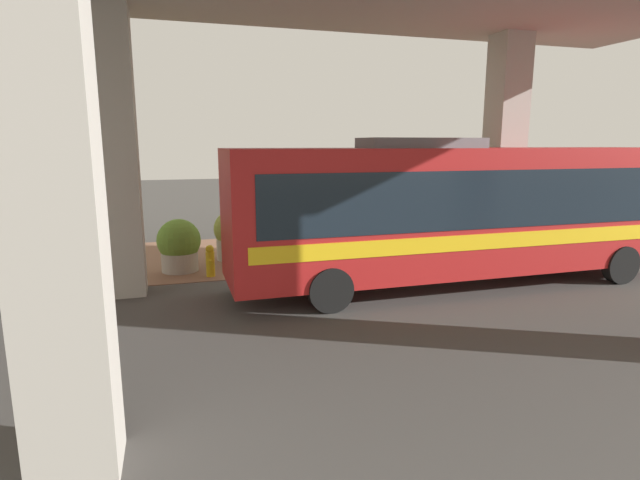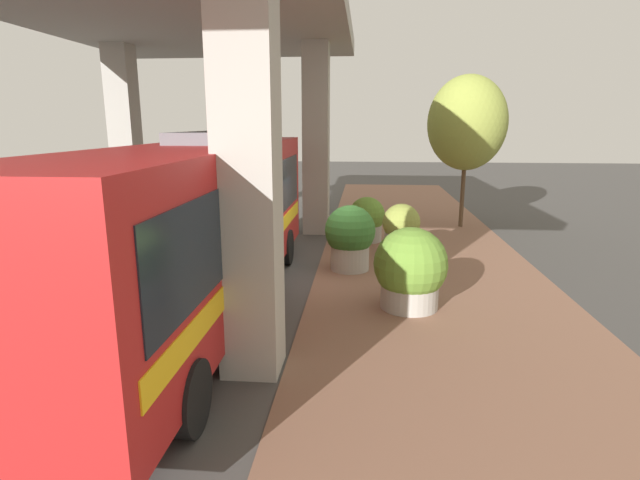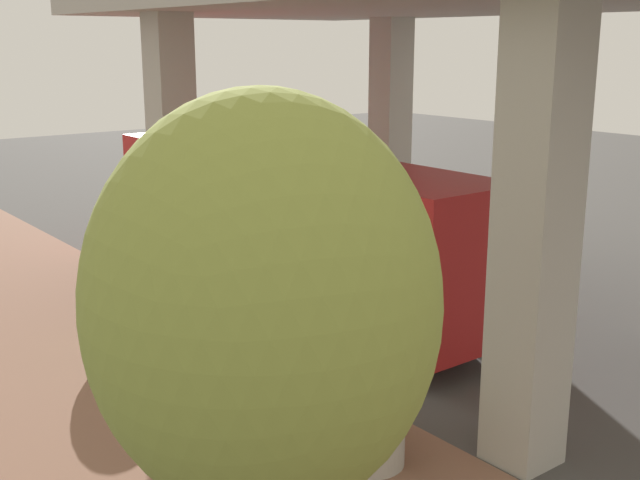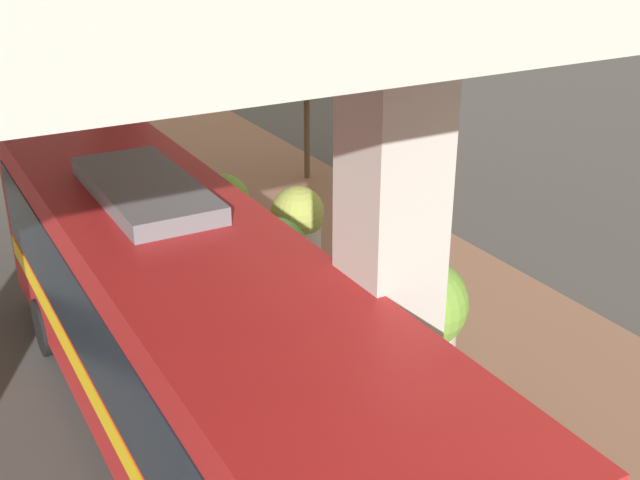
% 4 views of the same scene
% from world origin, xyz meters
% --- Properties ---
extents(ground_plane, '(80.00, 80.00, 0.00)m').
position_xyz_m(ground_plane, '(0.00, 0.00, 0.00)').
color(ground_plane, '#474442').
rests_on(ground_plane, ground).
extents(sidewalk_strip, '(6.00, 40.00, 0.02)m').
position_xyz_m(sidewalk_strip, '(-3.00, 0.00, 0.01)').
color(sidewalk_strip, '#845B47').
rests_on(sidewalk_strip, ground).
extents(overpass, '(9.40, 18.50, 7.22)m').
position_xyz_m(overpass, '(4.00, 0.00, 6.31)').
color(overpass, '#ADA89E').
rests_on(overpass, ground).
extents(bus, '(2.58, 11.81, 3.74)m').
position_xyz_m(bus, '(2.07, 2.91, 2.02)').
color(bus, '#B21E1E').
rests_on(bus, ground).
extents(fire_hydrant, '(0.49, 0.24, 0.90)m').
position_xyz_m(fire_hydrant, '(-0.48, -3.18, 0.45)').
color(fire_hydrant, gold).
rests_on(fire_hydrant, ground).
extents(planter_front, '(1.14, 1.14, 1.56)m').
position_xyz_m(planter_front, '(-2.37, -2.35, 0.79)').
color(planter_front, '#ADA89E').
rests_on(planter_front, ground).
extents(planter_middle, '(1.58, 1.58, 1.79)m').
position_xyz_m(planter_middle, '(-2.25, 2.26, 0.87)').
color(planter_middle, '#ADA89E').
rests_on(planter_middle, ground).
extents(planter_back, '(1.22, 1.22, 1.52)m').
position_xyz_m(planter_back, '(-1.33, -3.97, 0.75)').
color(planter_back, '#ADA89E').
rests_on(planter_back, ground).
extents(planter_extra, '(1.37, 1.37, 1.79)m').
position_xyz_m(planter_extra, '(-0.88, -0.51, 0.93)').
color(planter_extra, '#ADA89E').
rests_on(planter_extra, ground).
extents(street_tree_near, '(2.89, 2.89, 5.66)m').
position_xyz_m(street_tree_near, '(-4.97, -6.71, 3.92)').
color(street_tree_near, brown).
rests_on(street_tree_near, ground).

